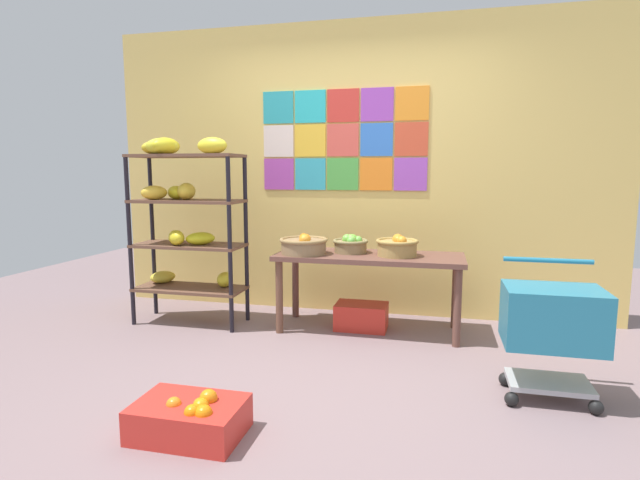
% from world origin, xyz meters
% --- Properties ---
extents(ground, '(9.15, 9.15, 0.00)m').
position_xyz_m(ground, '(0.00, 0.00, 0.00)').
color(ground, slate).
extents(back_wall_with_art, '(4.68, 0.07, 2.66)m').
position_xyz_m(back_wall_with_art, '(-0.00, 1.61, 1.34)').
color(back_wall_with_art, '#E3C164').
rests_on(back_wall_with_art, ground).
extents(banana_shelf_unit, '(0.95, 0.47, 1.60)m').
position_xyz_m(banana_shelf_unit, '(-1.37, 0.90, 1.00)').
color(banana_shelf_unit, black).
rests_on(banana_shelf_unit, ground).
extents(display_table, '(1.53, 0.59, 0.64)m').
position_xyz_m(display_table, '(0.22, 1.05, 0.56)').
color(display_table, brown).
rests_on(display_table, ground).
extents(fruit_basket_back_right, '(0.34, 0.34, 0.18)m').
position_xyz_m(fruit_basket_back_right, '(0.44, 1.02, 0.72)').
color(fruit_basket_back_right, '#A58548').
rests_on(fruit_basket_back_right, display_table).
extents(fruit_basket_back_left, '(0.30, 0.30, 0.15)m').
position_xyz_m(fruit_basket_back_left, '(0.05, 1.10, 0.72)').
color(fruit_basket_back_left, olive).
rests_on(fruit_basket_back_left, display_table).
extents(fruit_basket_centre, '(0.40, 0.40, 0.18)m').
position_xyz_m(fruit_basket_centre, '(-0.31, 0.94, 0.72)').
color(fruit_basket_centre, olive).
rests_on(fruit_basket_centre, display_table).
extents(produce_crate_under_table, '(0.43, 0.28, 0.22)m').
position_xyz_m(produce_crate_under_table, '(0.15, 1.07, 0.11)').
color(produce_crate_under_table, red).
rests_on(produce_crate_under_table, ground).
extents(orange_crate_foreground, '(0.54, 0.36, 0.23)m').
position_xyz_m(orange_crate_foreground, '(-0.42, -0.83, 0.09)').
color(orange_crate_foreground, red).
rests_on(orange_crate_foreground, ground).
extents(shopping_cart, '(0.53, 0.42, 0.80)m').
position_xyz_m(shopping_cart, '(1.41, 0.03, 0.46)').
color(shopping_cart, black).
rests_on(shopping_cart, ground).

